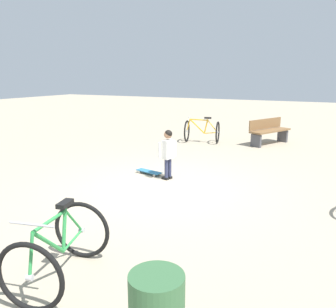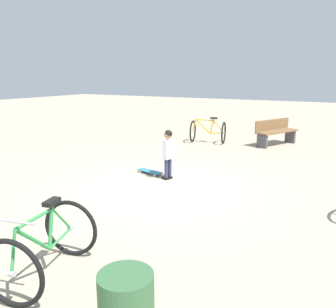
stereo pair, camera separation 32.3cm
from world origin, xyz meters
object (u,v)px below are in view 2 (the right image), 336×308
bicycle_near (208,131)px  child_person (168,149)px  bicycle_far (45,246)px  street_bench (276,132)px  skateboard (150,171)px

bicycle_near → child_person: bearing=11.4°
bicycle_near → bicycle_far: (8.01, 1.48, 0.00)m
child_person → street_bench: 5.01m
bicycle_far → street_bench: size_ratio=0.74×
bicycle_far → street_bench: (-8.71, 0.53, 0.04)m
skateboard → bicycle_near: bearing=-175.8°
street_bench → bicycle_far: bearing=-3.5°
skateboard → bicycle_near: (-4.03, -0.30, 0.32)m
child_person → bicycle_far: size_ratio=0.88×
skateboard → child_person: bearing=75.7°
street_bench → bicycle_near: bearing=-70.7°
skateboard → bicycle_near: bicycle_near is taller
bicycle_near → street_bench: (-0.70, 2.01, 0.04)m
skateboard → bicycle_far: (3.98, 1.18, 0.32)m
child_person → bicycle_near: child_person is taller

